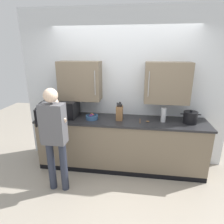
{
  "coord_description": "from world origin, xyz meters",
  "views": [
    {
      "loc": [
        0.29,
        -2.34,
        2.1
      ],
      "look_at": [
        -0.15,
        0.73,
        1.09
      ],
      "focal_mm": 30.6,
      "sensor_mm": 36.0,
      "label": 1
    }
  ],
  "objects_px": {
    "person_figure": "(54,132)",
    "fruit_bowl": "(92,117)",
    "wooden_spoon": "(144,121)",
    "stock_pot": "(190,117)",
    "microwave_oven": "(59,108)",
    "knife_block": "(120,113)",
    "thermos_flask": "(163,115)"
  },
  "relations": [
    {
      "from": "person_figure",
      "to": "fruit_bowl",
      "type": "bearing_deg",
      "value": 60.72
    },
    {
      "from": "fruit_bowl",
      "to": "wooden_spoon",
      "type": "bearing_deg",
      "value": -0.26
    },
    {
      "from": "fruit_bowl",
      "to": "stock_pot",
      "type": "distance_m",
      "value": 1.67
    },
    {
      "from": "microwave_oven",
      "to": "stock_pot",
      "type": "relative_size",
      "value": 2.51
    },
    {
      "from": "knife_block",
      "to": "person_figure",
      "type": "xyz_separation_m",
      "value": [
        -0.88,
        -0.73,
        -0.1
      ]
    },
    {
      "from": "microwave_oven",
      "to": "fruit_bowl",
      "type": "height_order",
      "value": "microwave_oven"
    },
    {
      "from": "thermos_flask",
      "to": "wooden_spoon",
      "type": "distance_m",
      "value": 0.34
    },
    {
      "from": "stock_pot",
      "to": "knife_block",
      "type": "bearing_deg",
      "value": -179.66
    },
    {
      "from": "stock_pot",
      "to": "wooden_spoon",
      "type": "relative_size",
      "value": 1.64
    },
    {
      "from": "fruit_bowl",
      "to": "knife_block",
      "type": "height_order",
      "value": "knife_block"
    },
    {
      "from": "wooden_spoon",
      "to": "stock_pot",
      "type": "bearing_deg",
      "value": 3.48
    },
    {
      "from": "fruit_bowl",
      "to": "knife_block",
      "type": "relative_size",
      "value": 0.64
    },
    {
      "from": "microwave_oven",
      "to": "fruit_bowl",
      "type": "bearing_deg",
      "value": -6.53
    },
    {
      "from": "wooden_spoon",
      "to": "person_figure",
      "type": "height_order",
      "value": "person_figure"
    },
    {
      "from": "thermos_flask",
      "to": "fruit_bowl",
      "type": "bearing_deg",
      "value": -177.95
    },
    {
      "from": "thermos_flask",
      "to": "wooden_spoon",
      "type": "height_order",
      "value": "thermos_flask"
    },
    {
      "from": "microwave_oven",
      "to": "wooden_spoon",
      "type": "distance_m",
      "value": 1.54
    },
    {
      "from": "fruit_bowl",
      "to": "stock_pot",
      "type": "xyz_separation_m",
      "value": [
        1.66,
        0.04,
        0.06
      ]
    },
    {
      "from": "thermos_flask",
      "to": "knife_block",
      "type": "distance_m",
      "value": 0.74
    },
    {
      "from": "microwave_oven",
      "to": "wooden_spoon",
      "type": "relative_size",
      "value": 4.12
    },
    {
      "from": "fruit_bowl",
      "to": "person_figure",
      "type": "xyz_separation_m",
      "value": [
        -0.39,
        -0.69,
        -0.02
      ]
    },
    {
      "from": "thermos_flask",
      "to": "person_figure",
      "type": "relative_size",
      "value": 0.15
    },
    {
      "from": "microwave_oven",
      "to": "person_figure",
      "type": "xyz_separation_m",
      "value": [
        0.23,
        -0.77,
        -0.13
      ]
    },
    {
      "from": "microwave_oven",
      "to": "stock_pot",
      "type": "xyz_separation_m",
      "value": [
        2.28,
        -0.03,
        -0.05
      ]
    },
    {
      "from": "knife_block",
      "to": "wooden_spoon",
      "type": "distance_m",
      "value": 0.44
    },
    {
      "from": "wooden_spoon",
      "to": "fruit_bowl",
      "type": "bearing_deg",
      "value": 179.74
    },
    {
      "from": "stock_pot",
      "to": "fruit_bowl",
      "type": "bearing_deg",
      "value": -178.57
    },
    {
      "from": "person_figure",
      "to": "knife_block",
      "type": "bearing_deg",
      "value": 39.75
    },
    {
      "from": "knife_block",
      "to": "wooden_spoon",
      "type": "height_order",
      "value": "knife_block"
    },
    {
      "from": "wooden_spoon",
      "to": "person_figure",
      "type": "bearing_deg",
      "value": -152.08
    },
    {
      "from": "knife_block",
      "to": "microwave_oven",
      "type": "bearing_deg",
      "value": 178.11
    },
    {
      "from": "microwave_oven",
      "to": "person_figure",
      "type": "relative_size",
      "value": 0.51
    }
  ]
}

